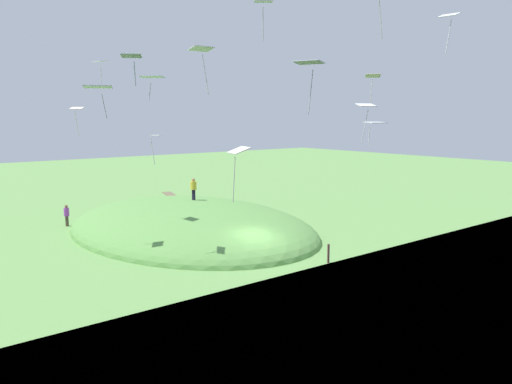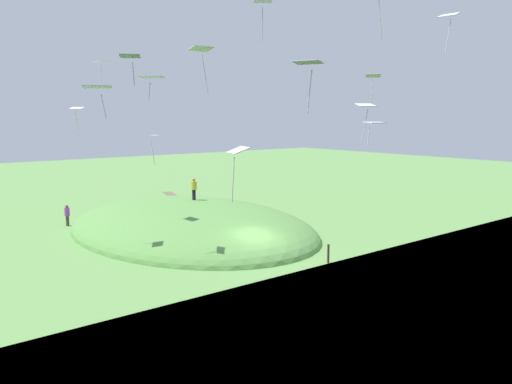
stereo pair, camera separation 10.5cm
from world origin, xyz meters
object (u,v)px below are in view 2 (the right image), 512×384
at_px(person_with_child, 194,186).
at_px(kite_6, 308,65).
at_px(kite_1, 237,153).
at_px(kite_14, 97,88).
at_px(person_on_hilltop, 67,213).
at_px(kite_4, 130,57).
at_px(kite_11, 101,62).
at_px(kite_3, 155,138).
at_px(kite_9, 151,77).
at_px(kite_12, 373,78).
at_px(kite_5, 77,110).
at_px(kite_2, 449,17).
at_px(kite_0, 379,1).
at_px(kite_10, 366,107).
at_px(kite_13, 201,51).
at_px(mooring_post, 328,254).
at_px(kite_8, 374,123).
at_px(kite_7, 263,4).

height_order(person_with_child, kite_6, kite_6).
distance_m(kite_1, kite_14, 6.46).
bearing_deg(person_on_hilltop, kite_4, -40.23).
relative_size(kite_4, kite_11, 0.71).
xyz_separation_m(person_with_child, kite_3, (-8.30, 7.43, 4.25)).
height_order(kite_6, kite_9, kite_6).
bearing_deg(kite_12, kite_4, 103.33).
height_order(kite_5, kite_9, kite_9).
relative_size(kite_2, kite_14, 1.29).
xyz_separation_m(kite_4, kite_5, (13.20, -2.60, -1.58)).
bearing_deg(kite_0, kite_10, -32.89).
bearing_deg(kite_13, kite_6, 177.81).
distance_m(kite_6, mooring_post, 14.13).
relative_size(kite_12, mooring_post, 1.74).
distance_m(kite_8, kite_10, 3.63).
bearing_deg(kite_5, kite_0, -143.41).
distance_m(kite_1, kite_13, 6.74).
bearing_deg(kite_12, kite_10, 125.61).
xyz_separation_m(kite_2, kite_4, (2.74, 14.24, -2.54)).
distance_m(kite_0, kite_10, 5.16).
distance_m(kite_8, kite_11, 18.23).
xyz_separation_m(kite_9, kite_14, (-0.70, 2.84, -0.60)).
height_order(kite_4, kite_14, kite_4).
distance_m(person_with_child, kite_11, 12.17).
bearing_deg(mooring_post, person_on_hilltop, 24.06).
bearing_deg(kite_5, kite_14, 167.29).
bearing_deg(kite_2, kite_3, 35.02).
bearing_deg(kite_0, kite_6, 106.07).
height_order(kite_9, mooring_post, kite_9).
relative_size(person_on_hilltop, kite_10, 0.83).
relative_size(kite_9, kite_14, 0.94).
xyz_separation_m(kite_5, mooring_post, (-9.02, -11.43, -8.43)).
xyz_separation_m(kite_10, kite_13, (4.79, 6.91, 2.76)).
xyz_separation_m(kite_1, mooring_post, (2.84, -8.71, -6.54)).
height_order(kite_11, kite_13, kite_11).
xyz_separation_m(kite_6, kite_10, (3.17, -7.21, -1.45)).
distance_m(kite_1, kite_3, 8.25).
height_order(kite_5, mooring_post, kite_5).
bearing_deg(kite_5, kite_4, 168.86).
relative_size(kite_6, kite_13, 0.85).
bearing_deg(kite_6, kite_1, 14.41).
relative_size(kite_5, kite_9, 1.28).
distance_m(kite_7, kite_11, 13.31).
bearing_deg(kite_9, kite_8, -133.95).
bearing_deg(kite_11, person_on_hilltop, -0.56).
height_order(kite_12, kite_14, kite_12).
bearing_deg(kite_1, kite_7, -62.93).
bearing_deg(kite_7, kite_9, 52.04).
bearing_deg(kite_9, person_with_child, -37.88).
relative_size(person_on_hilltop, kite_2, 0.96).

